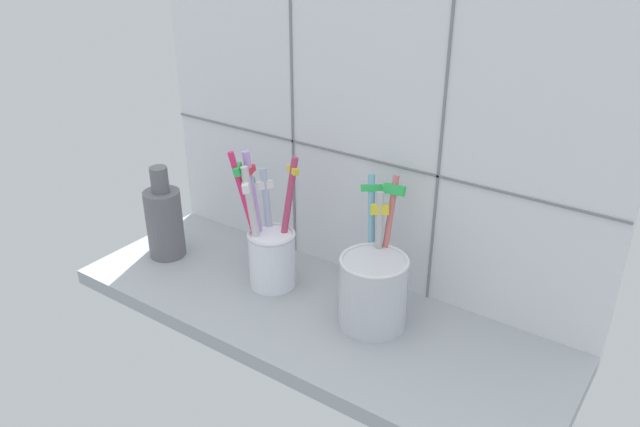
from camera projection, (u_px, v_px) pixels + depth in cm
name	position (u px, v px, depth cm)	size (l,w,h in cm)	color
counter_slab	(311.00, 316.00, 78.99)	(64.00, 22.00, 2.00)	#9EA3A8
tile_wall_back	(366.00, 128.00, 78.32)	(64.00, 2.20, 45.00)	white
toothbrush_cup_left	(270.00, 248.00, 81.87)	(9.66, 7.40, 18.77)	white
toothbrush_cup_right	(373.00, 288.00, 74.14)	(9.07, 10.62, 17.10)	silver
ceramic_vase	(164.00, 220.00, 88.61)	(5.14, 5.14, 13.53)	slate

